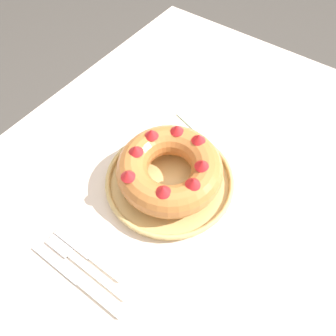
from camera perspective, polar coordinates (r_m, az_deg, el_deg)
The scene contains 8 objects.
ground_plane at distance 1.50m, azimuth 0.60°, elevation -17.48°, with size 8.00×8.00×0.00m, color #4C4742.
dining_table at distance 0.90m, azimuth 0.96°, elevation -5.15°, with size 1.31×0.94×0.74m.
serving_dish at distance 0.80m, azimuth 0.00°, elevation -2.06°, with size 0.31×0.31×0.03m.
bundt_cake at distance 0.76m, azimuth 0.00°, elevation 0.08°, with size 0.25×0.25×0.09m.
fork at distance 0.75m, azimuth -15.16°, elevation -15.59°, with size 0.02×0.22×0.01m.
serving_knife at distance 0.73m, azimuth -14.82°, elevation -18.82°, with size 0.02×0.25×0.01m.
cake_knife at distance 0.75m, azimuth -13.03°, elevation -14.88°, with size 0.02×0.19×0.01m.
napkin at distance 0.97m, azimuth 6.05°, elevation 9.38°, with size 0.12×0.09×0.00m, color #B2D1B7.
Camera 1 is at (-0.37, -0.25, 1.43)m, focal length 35.00 mm.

